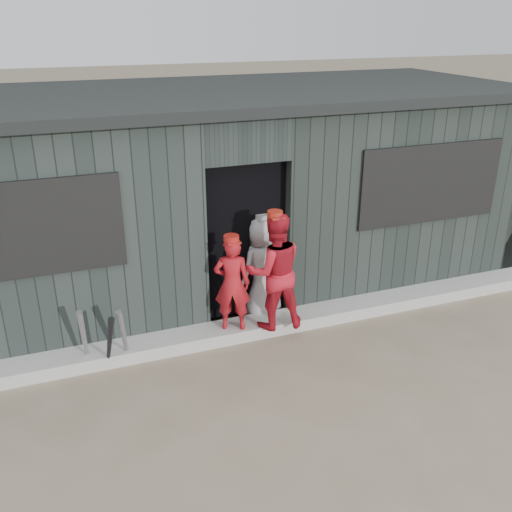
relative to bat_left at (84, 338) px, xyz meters
name	(u,v)px	position (x,y,z in m)	size (l,w,h in m)	color
ground	(324,428)	(1.94, -1.73, -0.38)	(80.00, 80.00, 0.00)	#72614F
curb	(255,327)	(1.94, 0.09, -0.30)	(8.00, 0.36, 0.15)	#A7A7A2
bat_left	(84,338)	(0.00, 0.00, 0.00)	(0.07, 0.07, 0.77)	gray
bat_mid	(124,336)	(0.40, -0.08, -0.01)	(0.07, 0.07, 0.75)	gray
bat_right	(110,343)	(0.24, -0.15, -0.02)	(0.07, 0.07, 0.74)	black
player_red_left	(232,284)	(1.65, 0.05, 0.33)	(0.41, 0.27, 1.12)	#AB151D
player_red_right	(274,271)	(2.12, -0.06, 0.46)	(0.67, 0.52, 1.38)	red
player_grey_back	(262,268)	(2.15, 0.41, 0.29)	(0.65, 0.43, 1.34)	#A5A5A5
dugout	(212,190)	(1.94, 1.77, 0.91)	(8.30, 3.30, 2.62)	black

